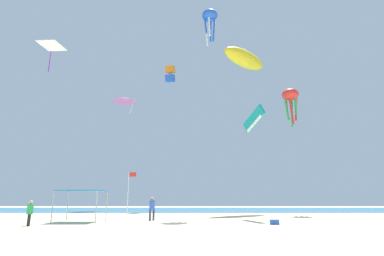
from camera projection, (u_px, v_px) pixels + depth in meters
ground at (190, 226)px, 18.84m from camera, size 110.00×110.00×0.10m
ocean_strip at (192, 210)px, 47.99m from camera, size 110.00×23.88×0.03m
canopy_tent at (84, 192)px, 22.22m from camera, size 3.17×2.68×2.30m
person_near_tent at (31, 211)px, 18.53m from camera, size 0.37×0.37×1.57m
person_leftmost at (153, 207)px, 23.50m from camera, size 0.43×0.43×1.83m
banner_flag at (130, 191)px, 23.02m from camera, size 0.61×0.06×3.74m
cooler_box at (276, 222)px, 19.46m from camera, size 0.57×0.37×0.35m
kite_octopus_blue at (211, 17)px, 35.47m from camera, size 2.38×2.38×4.44m
kite_inflatable_yellow at (245, 59)px, 42.77m from camera, size 8.05×7.59×3.24m
kite_parafoil_teal at (255, 119)px, 27.90m from camera, size 1.55×3.29×2.12m
kite_delta_pink at (126, 100)px, 49.90m from camera, size 5.49×5.51×3.28m
kite_diamond_white at (53, 47)px, 25.58m from camera, size 2.14×2.14×2.59m
kite_box_orange at (171, 74)px, 49.48m from camera, size 1.69×1.87×3.07m
kite_octopus_red at (291, 96)px, 36.84m from camera, size 2.88×2.88×4.84m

